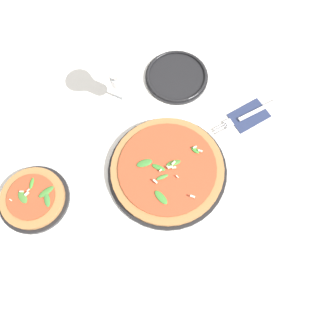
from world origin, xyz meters
TOP-DOWN VIEW (x-y plane):
  - ground_plane at (0.00, 0.00)m, footprint 6.00×6.00m
  - pizza_arugula_main at (-0.00, 0.02)m, footprint 0.34×0.34m
  - pizza_personal_side at (0.35, -0.11)m, footprint 0.19×0.19m
  - wine_glass at (-0.02, -0.25)m, footprint 0.09×0.09m
  - napkin at (-0.31, 0.01)m, footprint 0.12×0.08m
  - fork at (-0.30, 0.01)m, footprint 0.23×0.04m
  - side_plate_white at (-0.20, -0.23)m, footprint 0.20×0.20m

SIDE VIEW (x-z plane):
  - ground_plane at x=0.00m, z-range 0.00..0.00m
  - napkin at x=-0.31m, z-range 0.00..0.01m
  - fork at x=-0.30m, z-range 0.01..0.01m
  - side_plate_white at x=-0.20m, z-range 0.00..0.02m
  - pizza_personal_side at x=0.35m, z-range -0.01..0.04m
  - pizza_arugula_main at x=0.00m, z-range -0.01..0.04m
  - wine_glass at x=-0.02m, z-range 0.04..0.21m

